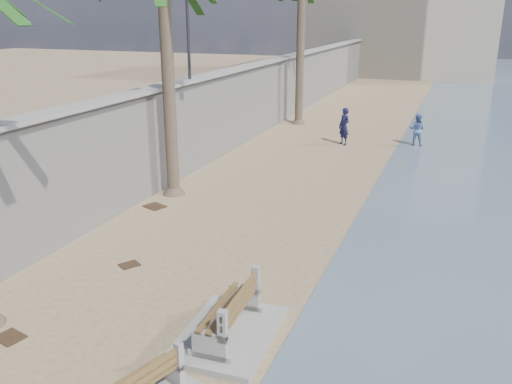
# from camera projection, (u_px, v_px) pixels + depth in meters

# --- Properties ---
(ground_plane) EXTENTS (140.00, 140.00, 0.00)m
(ground_plane) POSITION_uv_depth(u_px,v_px,m) (137.00, 382.00, 9.29)
(ground_plane) COLOR #917759
(seawall) EXTENTS (0.45, 70.00, 3.50)m
(seawall) POSITION_uv_depth(u_px,v_px,m) (261.00, 98.00, 28.22)
(seawall) COLOR gray
(seawall) RESTS_ON ground_plane
(wall_cap) EXTENTS (0.80, 70.00, 0.12)m
(wall_cap) POSITION_uv_depth(u_px,v_px,m) (261.00, 63.00, 27.65)
(wall_cap) COLOR gray
(wall_cap) RESTS_ON seawall
(end_building) EXTENTS (18.00, 12.00, 14.00)m
(end_building) POSITION_uv_depth(u_px,v_px,m) (404.00, 2.00, 53.83)
(end_building) COLOR #B7AA93
(end_building) RESTS_ON ground_plane
(bench_far) EXTENTS (1.79, 2.55, 1.04)m
(bench_far) POSITION_uv_depth(u_px,v_px,m) (228.00, 317.00, 10.42)
(bench_far) COLOR gray
(bench_far) RESTS_ON ground_plane
(person_a) EXTENTS (0.88, 0.85, 2.02)m
(person_a) POSITION_uv_depth(u_px,v_px,m) (344.00, 124.00, 25.60)
(person_a) COLOR #131436
(person_a) RESTS_ON ground_plane
(person_b) EXTENTS (0.91, 0.76, 1.68)m
(person_b) POSITION_uv_depth(u_px,v_px,m) (417.00, 128.00, 25.49)
(person_b) COLOR #4F6BA4
(person_b) RESTS_ON ground_plane
(debris_b) EXTENTS (0.63, 0.55, 0.03)m
(debris_b) POSITION_uv_depth(u_px,v_px,m) (10.00, 337.00, 10.53)
(debris_b) COLOR #382616
(debris_b) RESTS_ON ground_plane
(debris_c) EXTENTS (0.81, 0.74, 0.03)m
(debris_c) POSITION_uv_depth(u_px,v_px,m) (155.00, 206.00, 17.62)
(debris_c) COLOR #382616
(debris_c) RESTS_ON ground_plane
(debris_d) EXTENTS (0.56, 0.59, 0.03)m
(debris_d) POSITION_uv_depth(u_px,v_px,m) (129.00, 265.00, 13.55)
(debris_d) COLOR #382616
(debris_d) RESTS_ON ground_plane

